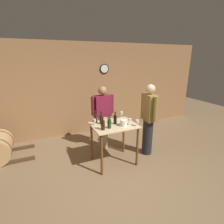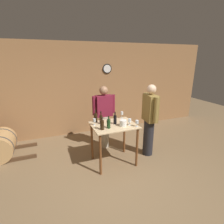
# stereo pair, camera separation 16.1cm
# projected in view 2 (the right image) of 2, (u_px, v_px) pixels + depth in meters

# --- Properties ---
(ground_plane) EXTENTS (14.00, 14.00, 0.00)m
(ground_plane) POSITION_uv_depth(u_px,v_px,m) (122.00, 189.00, 3.14)
(ground_plane) COLOR brown
(back_wall) EXTENTS (8.40, 0.08, 2.70)m
(back_wall) POSITION_uv_depth(u_px,v_px,m) (84.00, 89.00, 5.22)
(back_wall) COLOR #996B42
(back_wall) RESTS_ON ground_plane
(tasting_table) EXTENTS (0.93, 0.75, 0.91)m
(tasting_table) POSITION_uv_depth(u_px,v_px,m) (114.00, 133.00, 3.75)
(tasting_table) COLOR #D1B284
(tasting_table) RESTS_ON ground_plane
(wine_bottle_far_left) EXTENTS (0.08, 0.08, 0.26)m
(wine_bottle_far_left) POSITION_uv_depth(u_px,v_px,m) (102.00, 125.00, 3.41)
(wine_bottle_far_left) COLOR black
(wine_bottle_far_left) RESTS_ON tasting_table
(wine_bottle_left) EXTENTS (0.08, 0.08, 0.27)m
(wine_bottle_left) POSITION_uv_depth(u_px,v_px,m) (96.00, 117.00, 3.83)
(wine_bottle_left) COLOR black
(wine_bottle_left) RESTS_ON tasting_table
(wine_bottle_center) EXTENTS (0.07, 0.07, 0.27)m
(wine_bottle_center) POSITION_uv_depth(u_px,v_px,m) (101.00, 119.00, 3.71)
(wine_bottle_center) COLOR black
(wine_bottle_center) RESTS_ON tasting_table
(wine_bottle_right) EXTENTS (0.07, 0.07, 0.26)m
(wine_bottle_right) POSITION_uv_depth(u_px,v_px,m) (109.00, 123.00, 3.48)
(wine_bottle_right) COLOR #193819
(wine_bottle_right) RESTS_ON tasting_table
(wine_bottle_far_right) EXTENTS (0.07, 0.07, 0.27)m
(wine_bottle_far_right) POSITION_uv_depth(u_px,v_px,m) (115.00, 119.00, 3.70)
(wine_bottle_far_right) COLOR black
(wine_bottle_far_right) RESTS_ON tasting_table
(wine_glass_near_left) EXTENTS (0.06, 0.06, 0.14)m
(wine_glass_near_left) POSITION_uv_depth(u_px,v_px,m) (94.00, 121.00, 3.64)
(wine_glass_near_left) COLOR silver
(wine_glass_near_left) RESTS_ON tasting_table
(wine_glass_near_center) EXTENTS (0.07, 0.07, 0.14)m
(wine_glass_near_center) POSITION_uv_depth(u_px,v_px,m) (130.00, 121.00, 3.64)
(wine_glass_near_center) COLOR silver
(wine_glass_near_center) RESTS_ON tasting_table
(wine_glass_near_right) EXTENTS (0.06, 0.06, 0.16)m
(wine_glass_near_right) POSITION_uv_depth(u_px,v_px,m) (122.00, 113.00, 4.04)
(wine_glass_near_right) COLOR silver
(wine_glass_near_right) RESTS_ON tasting_table
(wine_glass_far_side) EXTENTS (0.07, 0.07, 0.14)m
(wine_glass_far_side) POSITION_uv_depth(u_px,v_px,m) (137.00, 122.00, 3.56)
(wine_glass_far_side) COLOR silver
(wine_glass_far_side) RESTS_ON tasting_table
(ice_bucket) EXTENTS (0.14, 0.14, 0.13)m
(ice_bucket) POSITION_uv_depth(u_px,v_px,m) (123.00, 123.00, 3.60)
(ice_bucket) COLOR white
(ice_bucket) RESTS_ON tasting_table
(person_host) EXTENTS (0.25, 0.59, 1.70)m
(person_host) POSITION_uv_depth(u_px,v_px,m) (150.00, 119.00, 4.03)
(person_host) COLOR #232328
(person_host) RESTS_ON ground_plane
(person_visitor_with_scarf) EXTENTS (0.59, 0.24, 1.61)m
(person_visitor_with_scarf) POSITION_uv_depth(u_px,v_px,m) (104.00, 116.00, 4.41)
(person_visitor_with_scarf) COLOR #B7AD93
(person_visitor_with_scarf) RESTS_ON ground_plane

